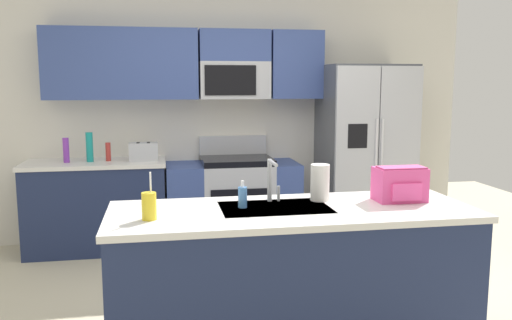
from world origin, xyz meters
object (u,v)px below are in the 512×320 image
Objects in this scene: bottle_purple at (66,150)px; drink_cup_yellow at (149,206)px; refrigerator at (364,153)px; toaster at (144,152)px; sink_faucet at (271,177)px; soap_dispenser at (243,197)px; range_oven at (233,201)px; pepper_mill at (108,152)px; backpack at (400,183)px; bottle_teal at (90,147)px; paper_towel_roll at (320,182)px.

bottle_purple is 0.87× the size of drink_cup_yellow.
refrigerator is 6.61× the size of toaster.
soap_dispenser is at bearing -151.04° from sink_faucet.
range_oven is 4.82× the size of sink_faucet.
pepper_mill is 2.99m from backpack.
soap_dispenser is at bearing -57.00° from bottle_purple.
range_oven is at bearing 3.34° from toaster.
bottle_purple is (-0.39, -0.04, 0.03)m from pepper_mill.
bottle_purple is 0.22m from bottle_teal.
paper_towel_roll is (0.53, 0.11, 0.05)m from soap_dispenser.
sink_faucet is at bearing 28.96° from soap_dispenser.
bottle_purple is at bearing 179.36° from refrigerator.
drink_cup_yellow is at bearing -173.00° from backpack.
refrigerator is at bearing -0.64° from bottle_purple.
backpack reaches higher than soap_dispenser.
bottle_teal is 1.04× the size of drink_cup_yellow.
pepper_mill is at bearing 114.71° from soap_dispenser.
bottle_purple is 3.25m from backpack.
bottle_teal is at bearing 124.08° from sink_faucet.
backpack is at bearing -41.31° from bottle_purple.
drink_cup_yellow is (-0.80, -2.38, 0.54)m from range_oven.
pepper_mill is 0.76× the size of paper_towel_roll.
sink_faucet is (-1.43, -2.00, 0.14)m from refrigerator.
bottle_purple is (-1.63, -0.04, 0.58)m from range_oven.
soap_dispenser is at bearing -96.21° from range_oven.
bottle_teal is (-0.52, 0.03, 0.05)m from toaster.
drink_cup_yellow is at bearing -133.73° from refrigerator.
soap_dispenser is 1.05m from backpack.
bottle_teal is 2.46m from soap_dispenser.
paper_towel_roll is at bearing -0.60° from sink_faucet.
backpack is (2.44, -2.14, -0.00)m from bottle_purple.
bottle_teal is at bearing 104.52° from drink_cup_yellow.
bottle_purple is 2.56m from soap_dispenser.
bottle_teal is at bearing 118.59° from soap_dispenser.
backpack is (1.05, 0.00, 0.05)m from soap_dispenser.
range_oven is at bearing 89.14° from sink_faucet.
backpack is at bearing -51.30° from toaster.
pepper_mill is 0.76× the size of bottle_purple.
pepper_mill is at bearing -179.88° from range_oven.
toaster is 0.52m from bottle_teal.
bottle_teal reaches higher than soap_dispenser.
paper_towel_roll is at bearing 168.08° from backpack.
soap_dispenser is (-1.64, -2.11, 0.04)m from refrigerator.
refrigerator reaches higher than bottle_purple.
toaster is at bearing -176.66° from range_oven.
bottle_purple is at bearing -178.67° from range_oven.
toaster is 1.17× the size of paper_towel_roll.
refrigerator is 6.56× the size of sink_faucet.
bottle_purple is 2.59m from sink_faucet.
paper_towel_roll is (1.93, -2.04, -0.00)m from bottle_purple.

